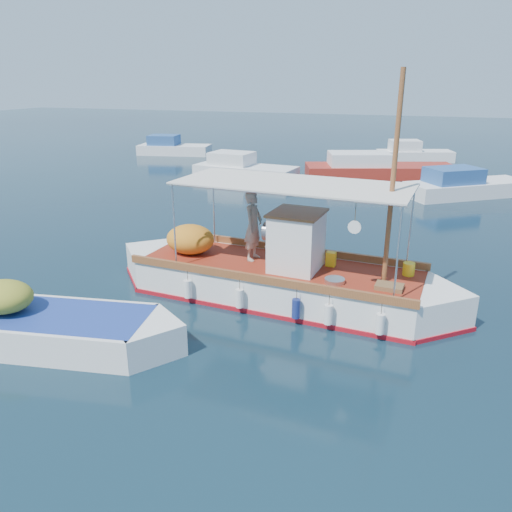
% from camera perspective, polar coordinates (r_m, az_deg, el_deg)
% --- Properties ---
extents(ground, '(160.00, 160.00, 0.00)m').
position_cam_1_polar(ground, '(14.28, 4.86, -5.71)').
color(ground, black).
rests_on(ground, ground).
extents(fishing_caique, '(10.74, 3.50, 6.56)m').
position_cam_1_polar(fishing_caique, '(14.61, 2.28, -2.54)').
color(fishing_caique, white).
rests_on(fishing_caique, ground).
extents(dinghy, '(7.16, 2.92, 1.77)m').
position_cam_1_polar(dinghy, '(13.28, -23.47, -7.67)').
color(dinghy, white).
rests_on(dinghy, ground).
extents(bg_boat_nw, '(6.76, 3.01, 1.80)m').
position_cam_1_polar(bg_boat_nw, '(32.72, -1.54, 9.78)').
color(bg_boat_nw, silver).
rests_on(bg_boat_nw, ground).
extents(bg_boat_n, '(9.92, 5.84, 1.80)m').
position_cam_1_polar(bg_boat_n, '(33.76, 13.50, 9.57)').
color(bg_boat_n, maroon).
rests_on(bg_boat_n, ground).
extents(bg_boat_ne, '(6.83, 5.83, 1.80)m').
position_cam_1_polar(bg_boat_ne, '(29.66, 22.72, 7.25)').
color(bg_boat_ne, silver).
rests_on(bg_boat_ne, ground).
extents(bg_boat_far_w, '(6.26, 3.40, 1.80)m').
position_cam_1_polar(bg_boat_far_w, '(43.68, -9.54, 12.02)').
color(bg_boat_far_w, silver).
rests_on(bg_boat_far_w, ground).
extents(bg_boat_far_n, '(5.97, 3.65, 1.80)m').
position_cam_1_polar(bg_boat_far_n, '(41.41, 17.45, 11.00)').
color(bg_boat_far_n, silver).
rests_on(bg_boat_far_n, ground).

